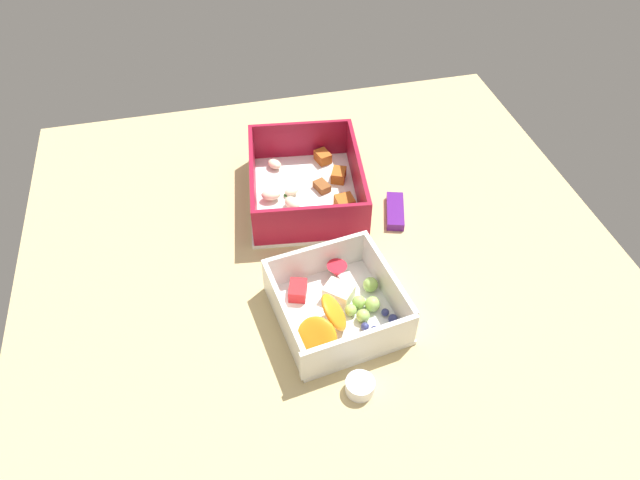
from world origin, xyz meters
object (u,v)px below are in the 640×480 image
pasta_container (307,187)px  candy_bar (395,211)px  fruit_bowl (337,307)px  paper_cup_liner (360,386)px

pasta_container → candy_bar: (6.39, 11.54, -1.48)cm
pasta_container → candy_bar: size_ratio=3.11×
pasta_container → fruit_bowl: pasta_container is taller
pasta_container → candy_bar: pasta_container is taller
fruit_bowl → candy_bar: (-15.81, 12.73, -1.33)cm
candy_bar → paper_cup_liner: 29.09cm
fruit_bowl → candy_bar: bearing=141.2°
pasta_container → fruit_bowl: bearing=4.3°
fruit_bowl → paper_cup_liner: (10.30, -0.08, -1.11)cm
pasta_container → candy_bar: 13.27cm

